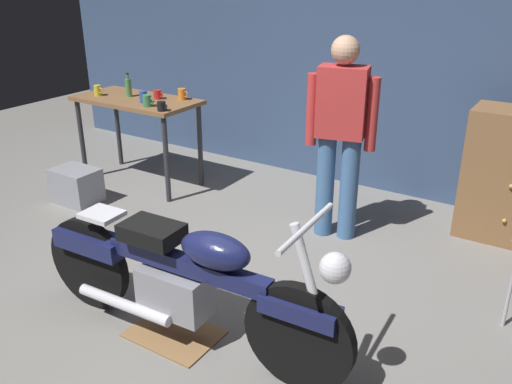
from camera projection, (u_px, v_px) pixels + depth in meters
name	position (u px, v px, depth m)	size (l,w,h in m)	color
ground_plane	(196.00, 315.00, 3.61)	(12.00, 12.00, 0.00)	gray
back_wall	(371.00, 32.00, 5.18)	(8.00, 0.12, 3.10)	#384C70
workbench	(137.00, 109.00, 5.53)	(1.30, 0.64, 0.90)	brown
motorcycle	(183.00, 278.00, 3.20)	(2.19, 0.60, 1.00)	black
person_standing	(340.00, 131.00, 4.33)	(0.56, 0.30, 1.67)	#426A9D
drip_tray	(174.00, 334.00, 3.43)	(0.56, 0.40, 0.01)	olive
storage_bin	(77.00, 186.00, 5.26)	(0.44, 0.32, 0.34)	gray
mug_red_diner	(158.00, 94.00, 5.44)	(0.11, 0.08, 0.09)	red
mug_black_matte	(162.00, 106.00, 5.00)	(0.11, 0.08, 0.09)	black
mug_blue_enamel	(144.00, 97.00, 5.29)	(0.11, 0.08, 0.11)	#2D51AD
mug_green_speckled	(147.00, 101.00, 5.15)	(0.12, 0.08, 0.11)	#3D7F4C
mug_yellow_tall	(98.00, 90.00, 5.57)	(0.11, 0.07, 0.11)	yellow
mug_orange_travel	(182.00, 94.00, 5.41)	(0.12, 0.08, 0.11)	orange
bottle	(128.00, 87.00, 5.52)	(0.06, 0.06, 0.24)	#4C8C4C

